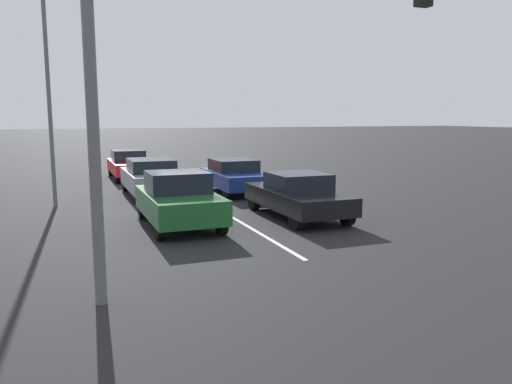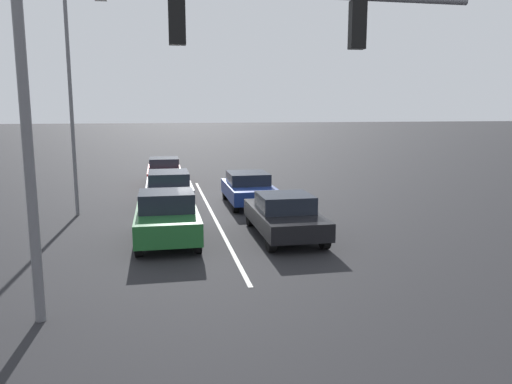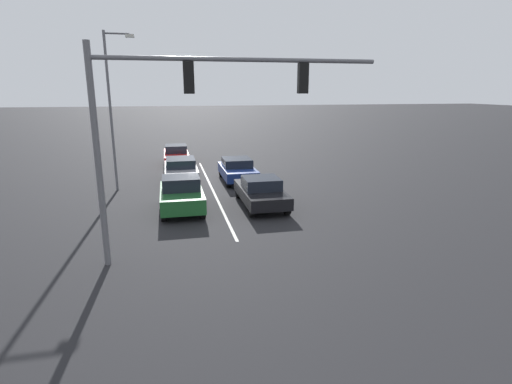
% 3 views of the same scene
% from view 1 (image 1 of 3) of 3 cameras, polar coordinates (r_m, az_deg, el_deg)
% --- Properties ---
extents(ground_plane, '(240.00, 240.00, 0.00)m').
position_cam_1_polar(ground_plane, '(21.12, -7.58, -0.08)').
color(ground_plane, black).
extents(lane_stripe_left_divider, '(0.12, 16.73, 0.01)m').
position_cam_1_polar(lane_stripe_left_divider, '(18.85, -5.86, -1.08)').
color(lane_stripe_left_divider, silver).
rests_on(lane_stripe_left_divider, ground_plane).
extents(car_darkgreen_midlane_front, '(1.92, 4.07, 1.59)m').
position_cam_1_polar(car_darkgreen_midlane_front, '(14.64, -8.84, -0.86)').
color(car_darkgreen_midlane_front, '#1E5928').
rests_on(car_darkgreen_midlane_front, ground_plane).
extents(car_black_leftlane_front, '(1.91, 4.48, 1.42)m').
position_cam_1_polar(car_black_leftlane_front, '(15.79, 4.75, -0.33)').
color(car_black_leftlane_front, black).
rests_on(car_black_leftlane_front, ground_plane).
extents(car_navy_leftlane_second, '(1.90, 4.12, 1.39)m').
position_cam_1_polar(car_navy_leftlane_second, '(20.86, -2.45, 1.90)').
color(car_navy_leftlane_second, navy).
rests_on(car_navy_leftlane_second, ground_plane).
extents(car_gray_midlane_second, '(1.90, 4.39, 1.50)m').
position_cam_1_polar(car_gray_midlane_second, '(20.41, -11.91, 1.70)').
color(car_gray_midlane_second, gray).
rests_on(car_gray_midlane_second, ground_plane).
extents(car_red_midlane_third, '(1.77, 4.67, 1.47)m').
position_cam_1_polar(car_red_midlane_third, '(26.44, -14.33, 3.09)').
color(car_red_midlane_third, red).
rests_on(car_red_midlane_third, ground_plane).
extents(traffic_signal_gantry, '(8.98, 0.37, 6.84)m').
position_cam_1_polar(traffic_signal_gantry, '(9.27, -1.70, 19.63)').
color(traffic_signal_gantry, slate).
rests_on(traffic_signal_gantry, ground_plane).
extents(street_lamp_right_shoulder, '(1.56, 0.24, 8.44)m').
position_cam_1_polar(street_lamp_right_shoulder, '(18.85, -22.31, 12.91)').
color(street_lamp_right_shoulder, slate).
rests_on(street_lamp_right_shoulder, ground_plane).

